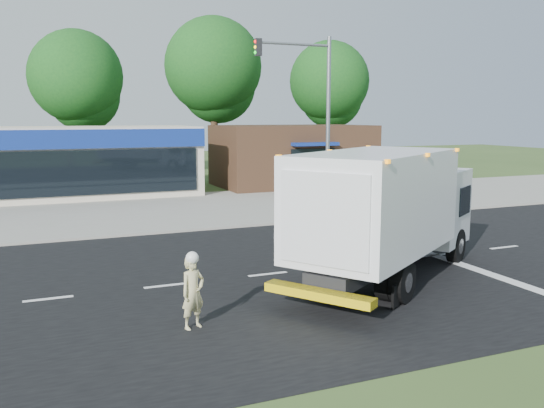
% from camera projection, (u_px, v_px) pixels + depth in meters
% --- Properties ---
extents(ground, '(120.00, 120.00, 0.00)m').
position_uv_depth(ground, '(356.00, 265.00, 17.96)').
color(ground, '#385123').
rests_on(ground, ground).
extents(road_asphalt, '(60.00, 14.00, 0.02)m').
position_uv_depth(road_asphalt, '(356.00, 264.00, 17.96)').
color(road_asphalt, black).
rests_on(road_asphalt, ground).
extents(sidewalk, '(60.00, 2.40, 0.12)m').
position_uv_depth(sidewalk, '(260.00, 220.00, 25.43)').
color(sidewalk, gray).
rests_on(sidewalk, ground).
extents(parking_apron, '(60.00, 9.00, 0.02)m').
position_uv_depth(parking_apron, '(220.00, 203.00, 30.73)').
color(parking_apron, gray).
rests_on(parking_apron, ground).
extents(lane_markings, '(55.20, 7.00, 0.01)m').
position_uv_depth(lane_markings, '(419.00, 270.00, 17.24)').
color(lane_markings, silver).
rests_on(lane_markings, road_asphalt).
extents(ems_box_truck, '(8.32, 6.75, 3.68)m').
position_uv_depth(ems_box_truck, '(388.00, 206.00, 15.96)').
color(ems_box_truck, black).
rests_on(ems_box_truck, ground).
extents(emergency_worker, '(0.69, 0.58, 1.72)m').
position_uv_depth(emergency_worker, '(193.00, 291.00, 12.43)').
color(emergency_worker, '#C7BE85').
rests_on(emergency_worker, ground).
extents(retail_strip_mall, '(18.00, 6.20, 4.00)m').
position_uv_depth(retail_strip_mall, '(35.00, 162.00, 32.40)').
color(retail_strip_mall, beige).
rests_on(retail_strip_mall, ground).
extents(brown_storefront, '(10.00, 6.70, 4.00)m').
position_uv_depth(brown_storefront, '(293.00, 155.00, 38.55)').
color(brown_storefront, '#382316').
rests_on(brown_storefront, ground).
extents(traffic_signal_pole, '(3.51, 0.25, 8.00)m').
position_uv_depth(traffic_signal_pole, '(315.00, 108.00, 25.05)').
color(traffic_signal_pole, gray).
rests_on(traffic_signal_pole, ground).
extents(background_trees, '(36.77, 7.39, 12.10)m').
position_uv_depth(background_trees, '(150.00, 78.00, 42.21)').
color(background_trees, '#332114').
rests_on(background_trees, ground).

